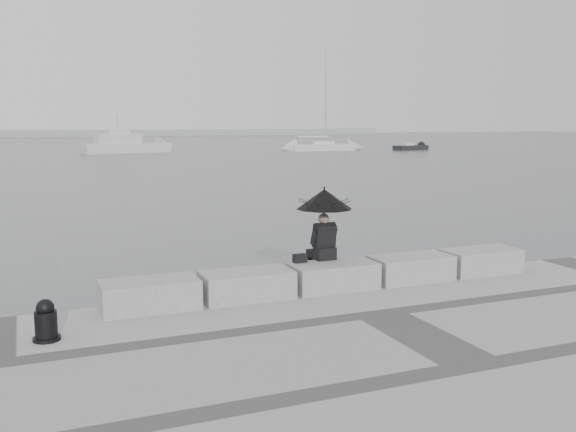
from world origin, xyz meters
name	(u,v)px	position (x,y,z in m)	size (l,w,h in m)	color
ground	(322,309)	(0.00, 0.00, 0.00)	(360.00, 360.00, 0.00)	#434548
stone_block_far_left	(150,295)	(-3.40, -0.45, 0.75)	(1.60, 0.80, 0.50)	slate
stone_block_left	(247,285)	(-1.70, -0.45, 0.75)	(1.60, 0.80, 0.50)	slate
stone_block_centre	(333,276)	(0.00, -0.45, 0.75)	(1.60, 0.80, 0.50)	slate
stone_block_right	(411,268)	(1.70, -0.45, 0.75)	(1.60, 0.80, 0.50)	slate
stone_block_far_right	(481,261)	(3.40, -0.45, 0.75)	(1.60, 0.80, 0.50)	slate
seated_person	(324,208)	(-0.01, -0.07, 1.98)	(1.07, 1.07, 1.39)	black
bag	(300,258)	(-0.55, -0.16, 1.08)	(0.25, 0.14, 0.16)	black
mooring_bollard	(46,323)	(-5.05, -1.43, 0.76)	(0.39, 0.39, 0.61)	black
distant_landmass	(6,133)	(-8.14, 154.51, 0.90)	(180.00, 8.00, 2.80)	gray
sailboat_right	(322,146)	(29.86, 62.43, 0.52)	(8.15, 3.11, 12.90)	#BCBCBF
motor_cruiser	(126,145)	(6.23, 66.16, 0.89)	(10.51, 4.95, 4.50)	#BCBCBF
small_motorboat	(411,148)	(41.28, 59.74, 0.32)	(5.30, 2.81, 1.10)	black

